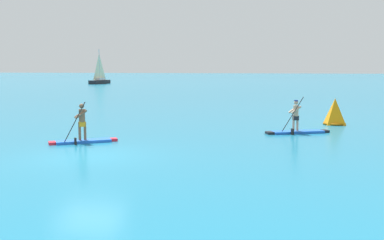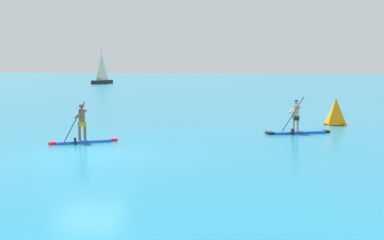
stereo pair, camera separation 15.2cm
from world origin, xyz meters
name	(u,v)px [view 1 (the left image)]	position (x,y,z in m)	size (l,w,h in m)	color
ground	(89,156)	(0.00, 0.00, 0.00)	(440.00, 440.00, 0.00)	#196B8C
paddleboarder_mid_center	(83,135)	(-1.55, 2.66, 0.35)	(2.66, 1.93, 1.83)	blue
paddleboarder_far_right	(297,127)	(7.52, 7.45, 0.31)	(3.14, 1.72, 1.86)	blue
race_marker_buoy	(335,113)	(9.66, 11.37, 0.67)	(1.45, 1.45, 1.49)	orange
sailboat_left_horizon	(100,80)	(-28.96, 66.54, 0.81)	(2.12, 5.96, 6.71)	black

